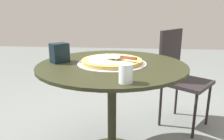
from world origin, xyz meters
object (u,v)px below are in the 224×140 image
at_px(drinking_cup, 126,73).
at_px(napkin_dispenser, 60,53).
at_px(patio_table, 112,89).
at_px(patio_chair_far, 179,72).
at_px(pizza_server, 121,57).
at_px(pizza_on_tray, 112,61).

distance_m(drinking_cup, napkin_dispenser, 0.59).
bearing_deg(patio_table, drinking_cup, -165.11).
relative_size(drinking_cup, patio_chair_far, 0.10).
bearing_deg(pizza_server, pizza_on_tray, 55.97).
bearing_deg(napkin_dispenser, patio_table, -45.73).
distance_m(pizza_server, drinking_cup, 0.35).
height_order(pizza_server, napkin_dispenser, napkin_dispenser).
height_order(patio_table, drinking_cup, drinking_cup).
xyz_separation_m(pizza_server, patio_chair_far, (0.65, -0.51, -0.27)).
xyz_separation_m(pizza_on_tray, drinking_cup, (-0.38, -0.10, 0.03)).
xyz_separation_m(pizza_on_tray, napkin_dispenser, (0.00, 0.35, 0.05)).
bearing_deg(patio_chair_far, napkin_dispenser, 123.50).
xyz_separation_m(pizza_on_tray, patio_chair_far, (0.61, -0.57, -0.23)).
distance_m(pizza_server, patio_chair_far, 0.87).
xyz_separation_m(pizza_server, drinking_cup, (-0.34, -0.04, -0.00)).
bearing_deg(pizza_on_tray, pizza_server, -124.03).
bearing_deg(drinking_cup, napkin_dispenser, 49.10).
distance_m(patio_table, patio_chair_far, 0.83).
xyz_separation_m(drinking_cup, napkin_dispenser, (0.39, 0.45, 0.02)).
distance_m(patio_table, drinking_cup, 0.46).
xyz_separation_m(pizza_server, napkin_dispenser, (0.05, 0.41, 0.01)).
bearing_deg(pizza_on_tray, napkin_dispenser, 89.25).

